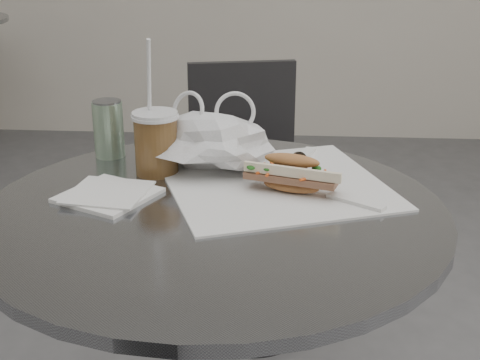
# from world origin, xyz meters

# --- Properties ---
(cafe_table) EXTENTS (0.76, 0.76, 0.74)m
(cafe_table) POSITION_xyz_m (0.00, 0.20, 0.47)
(cafe_table) COLOR slate
(cafe_table) RESTS_ON ground
(chair_far) EXTENTS (0.41, 0.45, 0.78)m
(chair_far) POSITION_xyz_m (0.01, 1.04, 0.35)
(chair_far) COLOR #2E2E31
(chair_far) RESTS_ON ground
(sandwich_paper) EXTENTS (0.46, 0.45, 0.00)m
(sandwich_paper) POSITION_xyz_m (0.10, 0.30, 0.74)
(sandwich_paper) COLOR white
(sandwich_paper) RESTS_ON cafe_table
(banh_mi) EXTENTS (0.21, 0.13, 0.07)m
(banh_mi) POSITION_xyz_m (0.13, 0.27, 0.77)
(banh_mi) COLOR #BA7346
(banh_mi) RESTS_ON sandwich_paper
(iced_coffee) EXTENTS (0.09, 0.09, 0.25)m
(iced_coffee) POSITION_xyz_m (-0.12, 0.35, 0.80)
(iced_coffee) COLOR brown
(iced_coffee) RESTS_ON cafe_table
(sunglasses) EXTENTS (0.08, 0.09, 0.05)m
(sunglasses) POSITION_xyz_m (0.12, 0.34, 0.76)
(sunglasses) COLOR black
(sunglasses) RESTS_ON cafe_table
(plastic_bag) EXTENTS (0.25, 0.21, 0.11)m
(plastic_bag) POSITION_xyz_m (-0.02, 0.37, 0.79)
(plastic_bag) COLOR white
(plastic_bag) RESTS_ON cafe_table
(napkin_stack) EXTENTS (0.18, 0.18, 0.01)m
(napkin_stack) POSITION_xyz_m (-0.18, 0.23, 0.74)
(napkin_stack) COLOR white
(napkin_stack) RESTS_ON cafe_table
(drink_can) EXTENTS (0.06, 0.06, 0.11)m
(drink_can) POSITION_xyz_m (-0.23, 0.44, 0.80)
(drink_can) COLOR #4F8957
(drink_can) RESTS_ON cafe_table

